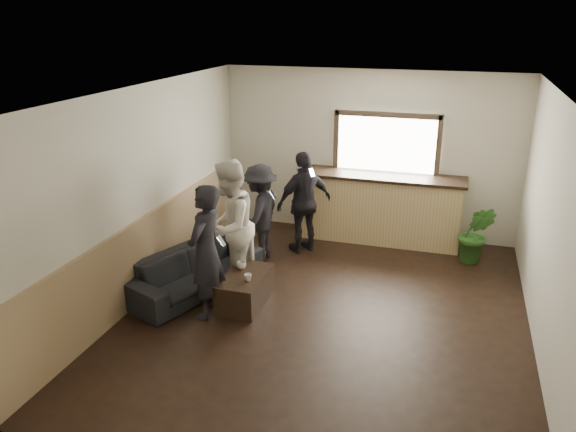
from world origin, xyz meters
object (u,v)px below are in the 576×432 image
(sofa, at_px, (195,271))
(person_a, at_px, (206,252))
(cup_b, at_px, (248,277))
(bar_counter, at_px, (381,204))
(person_d, at_px, (304,202))
(cup_a, at_px, (241,265))
(potted_plant, at_px, (476,234))
(person_b, at_px, (229,227))
(coffee_table, at_px, (245,289))
(person_c, at_px, (260,213))

(sofa, relative_size, person_a, 1.16)
(cup_b, distance_m, person_a, 0.66)
(bar_counter, distance_m, person_d, 1.38)
(cup_a, bearing_deg, potted_plant, 34.51)
(potted_plant, xyz_separation_m, person_a, (-3.26, -2.64, 0.39))
(person_d, bearing_deg, person_b, 21.85)
(sofa, bearing_deg, potted_plant, -39.14)
(person_a, height_order, person_b, person_b)
(bar_counter, distance_m, cup_b, 3.16)
(coffee_table, bearing_deg, cup_b, -53.67)
(coffee_table, distance_m, person_d, 2.05)
(coffee_table, height_order, person_a, person_a)
(bar_counter, relative_size, person_c, 1.77)
(cup_b, xyz_separation_m, person_d, (0.17, 2.08, 0.36))
(coffee_table, relative_size, cup_b, 9.69)
(cup_b, height_order, potted_plant, potted_plant)
(person_a, distance_m, person_b, 0.76)
(bar_counter, relative_size, person_d, 1.65)
(cup_a, height_order, potted_plant, potted_plant)
(cup_a, bearing_deg, person_a, -113.14)
(coffee_table, distance_m, person_a, 0.84)
(potted_plant, distance_m, person_d, 2.68)
(bar_counter, relative_size, person_b, 1.46)
(cup_b, relative_size, person_a, 0.06)
(coffee_table, relative_size, potted_plant, 0.99)
(cup_a, distance_m, potted_plant, 3.66)
(cup_a, bearing_deg, bar_counter, 60.04)
(cup_b, height_order, person_b, person_b)
(cup_a, xyz_separation_m, person_a, (-0.24, -0.56, 0.40))
(potted_plant, distance_m, person_b, 3.79)
(sofa, relative_size, person_c, 1.32)
(sofa, distance_m, cup_a, 0.71)
(person_d, bearing_deg, bar_counter, 169.57)
(potted_plant, bearing_deg, person_d, -173.43)
(person_a, height_order, person_d, person_a)
(bar_counter, xyz_separation_m, sofa, (-2.18, -2.60, -0.35))
(cup_b, xyz_separation_m, person_b, (-0.45, 0.50, 0.46))
(cup_b, distance_m, person_d, 2.12)
(potted_plant, xyz_separation_m, person_d, (-2.64, -0.30, 0.35))
(person_a, bearing_deg, cup_a, 160.52)
(cup_b, bearing_deg, person_b, 131.91)
(cup_b, xyz_separation_m, potted_plant, (2.81, 2.38, 0.01))
(person_a, xyz_separation_m, person_c, (0.06, 1.80, -0.10))
(bar_counter, bearing_deg, person_c, -141.11)
(person_a, height_order, person_c, person_a)
(person_b, bearing_deg, person_a, 2.15)
(bar_counter, height_order, sofa, bar_counter)
(person_c, distance_m, person_d, 0.77)
(person_b, bearing_deg, sofa, -62.03)
(cup_a, distance_m, person_b, 0.55)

